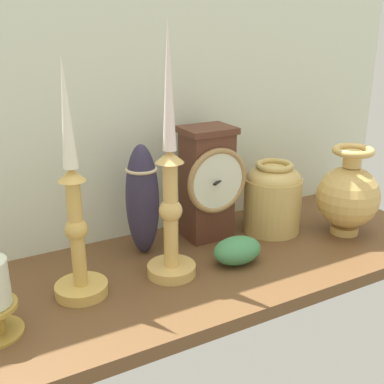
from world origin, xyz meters
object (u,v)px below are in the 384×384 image
Objects in this scene: candlestick_tall_left at (170,198)px; brass_vase_jar at (273,196)px; brass_vase_bulbous at (348,195)px; tall_ceramic_vase at (142,199)px; mantel_clock at (208,182)px; candlestick_tall_center at (76,222)px.

brass_vase_jar is (26.90, 6.73, -6.49)cm from candlestick_tall_left.
tall_ceramic_vase is (-40.03, 12.13, 2.36)cm from brass_vase_bulbous.
candlestick_tall_left is 2.32× the size of brass_vase_bulbous.
mantel_clock reaches higher than brass_vase_bulbous.
candlestick_tall_center is (-15.60, 1.24, -1.53)cm from candlestick_tall_left.
brass_vase_jar is (-12.43, 8.64, -0.72)cm from brass_vase_bulbous.
brass_vase_bulbous is at bearing -3.28° from candlestick_tall_center.
candlestick_tall_left is 2.01× the size of tall_ceramic_vase.
mantel_clock is at bearing 17.22° from candlestick_tall_center.
mantel_clock is at bearing 165.43° from brass_vase_jar.
brass_vase_bulbous is 1.24× the size of brass_vase_jar.
candlestick_tall_center reaches higher than tall_ceramic_vase.
tall_ceramic_vase is at bearing -179.92° from mantel_clock.
candlestick_tall_center is 2.05× the size of brass_vase_bulbous.
brass_vase_bulbous is 0.87× the size of tall_ceramic_vase.
tall_ceramic_vase reaches higher than brass_vase_bulbous.
brass_vase_jar is 27.99cm from tall_ceramic_vase.
tall_ceramic_vase is at bearing 93.92° from candlestick_tall_left.
brass_vase_bulbous reaches higher than brass_vase_jar.
candlestick_tall_left reaches higher than tall_ceramic_vase.
candlestick_tall_left is at bearing -4.55° from candlestick_tall_center.
candlestick_tall_center is 1.78× the size of tall_ceramic_vase.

